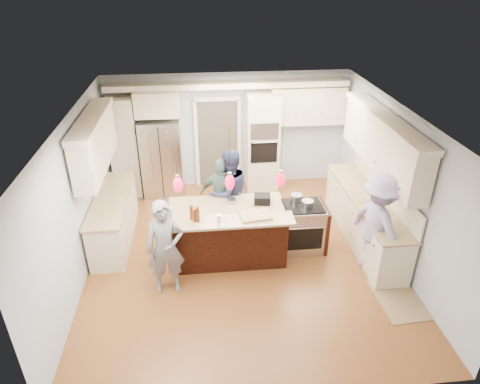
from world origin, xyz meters
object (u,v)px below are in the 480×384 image
at_px(kitchen_island, 228,232).
at_px(refrigerator, 162,157).
at_px(person_bar_end, 165,248).
at_px(person_far_left, 229,192).
at_px(island_range, 303,227).

bearing_deg(kitchen_island, refrigerator, 116.91).
xyz_separation_m(person_bar_end, person_far_left, (1.15, 1.64, 0.05)).
xyz_separation_m(refrigerator, island_range, (2.71, -2.49, -0.44)).
relative_size(kitchen_island, person_bar_end, 1.27).
distance_m(refrigerator, kitchen_island, 2.91).
distance_m(refrigerator, person_far_left, 2.27).
height_order(refrigerator, island_range, refrigerator).
bearing_deg(island_range, person_far_left, 152.02).
bearing_deg(person_far_left, kitchen_island, 53.81).
bearing_deg(refrigerator, person_bar_end, -85.97).
xyz_separation_m(island_range, person_far_left, (-1.32, 0.70, 0.42)).
xyz_separation_m(kitchen_island, person_far_left, (0.09, 0.78, 0.40)).
distance_m(person_bar_end, person_far_left, 2.00).
distance_m(kitchen_island, person_bar_end, 1.41).
bearing_deg(person_bar_end, refrigerator, 87.87).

